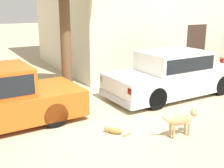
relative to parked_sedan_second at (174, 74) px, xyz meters
The scene contains 4 objects.
ground_plane 3.72m from the parked_sedan_second, 166.90° to the right, with size 80.00×80.00×0.00m, color tan.
parked_sedan_second is the anchor object (origin of this frame).
stray_dog_spotted 3.20m from the parked_sedan_second, 127.26° to the right, with size 1.03×0.25×0.64m.
stray_cat 3.69m from the parked_sedan_second, 152.83° to the right, with size 0.49×0.49×0.16m.
Camera 1 is at (-2.87, -6.33, 2.99)m, focal length 46.73 mm.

